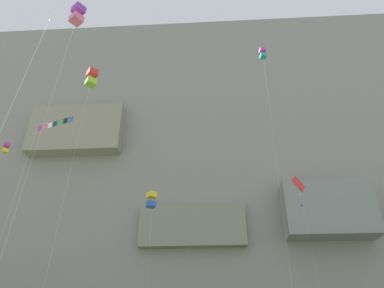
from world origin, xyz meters
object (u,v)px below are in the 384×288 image
(kite_banner_far_right, at_px, (50,136))
(kite_box_mid_right, at_px, (151,200))
(kite_box_upper_right, at_px, (77,15))
(kite_diamond_high_right, at_px, (299,188))
(kite_box_low_center, at_px, (6,149))
(kite_box_near_cliff, at_px, (91,78))
(kite_box_mid_center, at_px, (263,55))

(kite_banner_far_right, bearing_deg, kite_box_mid_right, 71.78)
(kite_box_upper_right, bearing_deg, kite_banner_far_right, 116.07)
(kite_diamond_high_right, xyz_separation_m, kite_box_mid_right, (-16.94, -1.82, -1.84))
(kite_diamond_high_right, height_order, kite_box_mid_right, kite_diamond_high_right)
(kite_box_upper_right, relative_size, kite_box_mid_right, 1.46)
(kite_box_mid_right, bearing_deg, kite_banner_far_right, -108.22)
(kite_box_low_center, relative_size, kite_box_mid_right, 1.43)
(kite_box_near_cliff, relative_size, kite_box_mid_right, 1.37)
(kite_box_mid_center, bearing_deg, kite_box_upper_right, -146.69)
(kite_box_upper_right, bearing_deg, kite_box_near_cliff, 93.39)
(kite_box_low_center, xyz_separation_m, kite_banner_far_right, (15.44, -18.21, -10.00))
(kite_box_upper_right, relative_size, kite_banner_far_right, 1.50)
(kite_box_low_center, distance_m, kite_banner_far_right, 25.88)
(kite_box_mid_right, bearing_deg, kite_diamond_high_right, 6.14)
(kite_box_near_cliff, bearing_deg, kite_banner_far_right, -102.43)
(kite_box_upper_right, distance_m, kite_banner_far_right, 10.71)
(kite_box_mid_right, bearing_deg, kite_box_near_cliff, -109.90)
(kite_box_upper_right, height_order, kite_box_mid_right, kite_box_upper_right)
(kite_box_upper_right, bearing_deg, kite_box_mid_right, 77.49)
(kite_box_low_center, distance_m, kite_box_upper_right, 26.41)
(kite_box_low_center, height_order, kite_diamond_high_right, kite_box_low_center)
(kite_box_mid_right, bearing_deg, kite_box_low_center, 172.54)
(kite_box_mid_center, bearing_deg, kite_box_low_center, 164.53)
(kite_box_mid_center, xyz_separation_m, kite_diamond_high_right, (3.81, 8.45, -13.00))
(kite_box_low_center, xyz_separation_m, kite_box_near_cliff, (16.23, -14.61, -1.31))
(kite_box_mid_center, bearing_deg, kite_diamond_high_right, 65.74)
(kite_banner_far_right, bearing_deg, kite_box_near_cliff, 77.57)
(kite_box_low_center, distance_m, kite_box_mid_center, 35.44)
(kite_box_low_center, height_order, kite_box_upper_right, kite_box_upper_right)
(kite_box_mid_right, bearing_deg, kite_box_mid_center, -26.79)
(kite_box_near_cliff, xyz_separation_m, kite_box_upper_right, (0.35, -5.94, 1.69))
(kite_box_low_center, distance_m, kite_diamond_high_right, 38.15)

